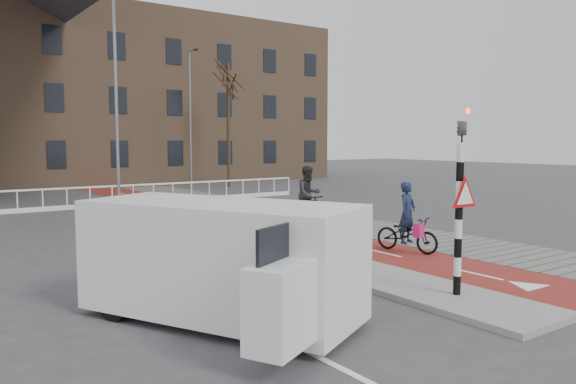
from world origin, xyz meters
TOP-DOWN VIEW (x-y plane):
  - ground at (0.00, 0.00)m, footprint 120.00×120.00m
  - bike_lane at (1.50, 10.00)m, footprint 2.50×60.00m
  - sidewalk at (4.30, 10.00)m, footprint 3.00×60.00m
  - curb_island at (-0.70, 4.00)m, footprint 1.80×16.00m
  - traffic_signal at (-0.60, -2.02)m, footprint 0.80×0.80m
  - bollard at (-0.96, 1.37)m, footprint 0.12×0.12m
  - cyclist_near at (2.14, 1.79)m, footprint 1.08×1.93m
  - cyclist_far at (2.40, 6.55)m, footprint 0.98×2.08m
  - van at (-4.85, -0.47)m, footprint 3.78×5.03m
  - railing at (-5.00, 17.00)m, footprint 28.00×0.10m
  - townhouse_row at (-3.00, 32.00)m, footprint 46.00×10.00m
  - tree_right at (8.83, 23.55)m, footprint 0.21×0.21m
  - streetlight_near at (-2.06, 12.91)m, footprint 0.12×0.12m
  - streetlight_right at (6.20, 23.71)m, footprint 0.12×0.12m

SIDE VIEW (x-z plane):
  - ground at x=0.00m, z-range 0.00..0.00m
  - bike_lane at x=1.50m, z-range 0.00..0.01m
  - sidewalk at x=4.30m, z-range 0.00..0.01m
  - curb_island at x=-0.70m, z-range 0.00..0.12m
  - railing at x=-5.00m, z-range -0.19..0.80m
  - bollard at x=-0.96m, z-range 0.12..0.82m
  - cyclist_near at x=2.14m, z-range -0.31..1.61m
  - cyclist_far at x=2.40m, z-range -0.18..1.99m
  - van at x=-4.85m, z-range 0.05..2.07m
  - traffic_signal at x=-0.60m, z-range 0.15..3.83m
  - tree_right at x=8.83m, z-range 0.00..8.05m
  - streetlight_right at x=6.20m, z-range 0.00..8.68m
  - streetlight_near at x=-2.06m, z-range 0.00..8.87m
  - townhouse_row at x=-3.00m, z-range -0.14..15.76m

